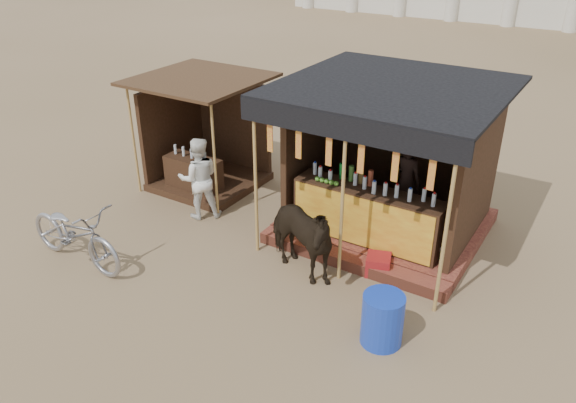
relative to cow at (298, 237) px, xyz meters
The scene contains 9 objects.
ground 1.52m from the cow, 106.42° to the right, with size 120.00×120.00×0.00m, color #846B4C.
main_stall 2.18m from the cow, 73.03° to the left, with size 3.60×3.61×2.78m.
secondary_stall 4.05m from the cow, 151.30° to the left, with size 2.40×2.40×2.38m.
cow is the anchor object (origin of this frame).
motorbike 3.71m from the cow, 153.47° to the right, with size 0.75×2.14×1.13m, color #94959C.
bystander 2.71m from the cow, 164.89° to the left, with size 0.78×0.61×1.61m, color white.
blue_barrel 2.00m from the cow, 23.56° to the right, with size 0.57×0.57×0.76m, color #1839B5.
red_crate 1.42m from the cow, 32.60° to the left, with size 0.38×0.38×0.33m, color maroon.
cooler 2.11m from the cow, 39.40° to the left, with size 0.76×0.66×0.46m.
Camera 1 is at (4.29, -5.27, 5.28)m, focal length 35.00 mm.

